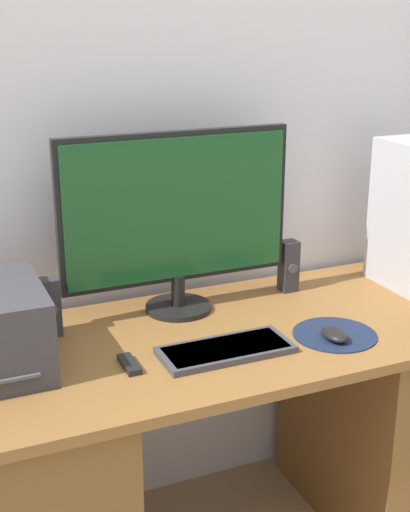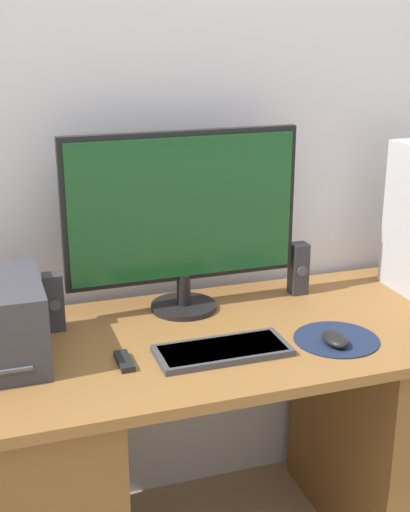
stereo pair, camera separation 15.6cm
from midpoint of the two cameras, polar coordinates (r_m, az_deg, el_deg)
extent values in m
cube|color=silver|center=(2.25, -4.58, 11.60)|extent=(6.40, 0.05, 2.70)
cube|color=brown|center=(2.06, -0.44, -6.52)|extent=(1.71, 0.70, 0.03)
cube|color=brown|center=(2.13, -16.42, -18.43)|extent=(0.48, 0.65, 0.74)
cube|color=brown|center=(2.51, 12.72, -11.94)|extent=(0.48, 0.65, 0.74)
cylinder|color=black|center=(2.20, -4.19, -4.14)|extent=(0.20, 0.20, 0.02)
cylinder|color=black|center=(2.18, -4.22, -2.77)|extent=(0.04, 0.04, 0.10)
cube|color=black|center=(2.11, -4.47, 3.86)|extent=(0.71, 0.03, 0.45)
cube|color=#194C23|center=(2.09, -4.31, 3.75)|extent=(0.68, 0.01, 0.42)
cube|color=#3D3D42|center=(1.93, -0.66, -7.57)|extent=(0.36, 0.16, 0.02)
cube|color=#5B5B60|center=(1.92, -0.66, -7.43)|extent=(0.33, 0.13, 0.01)
cylinder|color=#19233D|center=(2.05, 8.19, -6.27)|extent=(0.24, 0.24, 0.00)
ellipsoid|color=black|center=(2.01, 8.12, -6.27)|extent=(0.06, 0.10, 0.03)
cube|color=#2D2D33|center=(2.06, -14.42, -4.01)|extent=(0.05, 0.05, 0.17)
cylinder|color=#47474C|center=(2.04, -14.29, -4.30)|extent=(0.03, 0.00, 0.03)
cube|color=#2D2D33|center=(2.33, 4.81, -0.83)|extent=(0.05, 0.05, 0.17)
cylinder|color=#47474C|center=(2.30, 5.14, -1.05)|extent=(0.03, 0.00, 0.03)
cube|color=black|center=(1.87, -8.48, -8.61)|extent=(0.04, 0.11, 0.02)
camera|label=1|loc=(0.08, -92.31, -0.79)|focal=50.00mm
camera|label=2|loc=(0.08, 87.69, 0.79)|focal=50.00mm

